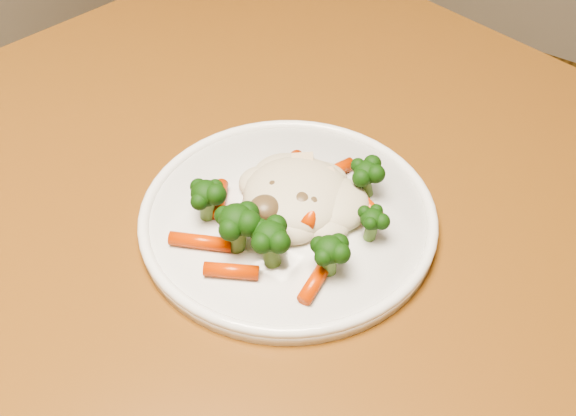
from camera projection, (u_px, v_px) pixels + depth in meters
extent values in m
cube|color=brown|center=(409.00, 284.00, 0.62)|extent=(1.23, 0.95, 0.04)
cube|color=brown|center=(280.00, 171.00, 1.29)|extent=(0.07, 0.07, 0.71)
cylinder|color=white|center=(288.00, 219.00, 0.64)|extent=(0.26, 0.26, 0.01)
ellipsoid|color=beige|center=(298.00, 187.00, 0.63)|extent=(0.11, 0.10, 0.04)
ellipsoid|color=black|center=(207.00, 202.00, 0.62)|extent=(0.04, 0.04, 0.04)
ellipsoid|color=black|center=(237.00, 230.00, 0.59)|extent=(0.05, 0.05, 0.04)
ellipsoid|color=black|center=(270.00, 246.00, 0.58)|extent=(0.04, 0.04, 0.04)
ellipsoid|color=black|center=(329.00, 258.00, 0.57)|extent=(0.04, 0.04, 0.04)
ellipsoid|color=black|center=(371.00, 226.00, 0.60)|extent=(0.03, 0.03, 0.03)
ellipsoid|color=black|center=(366.00, 180.00, 0.64)|extent=(0.04, 0.04, 0.03)
cylinder|color=#D73E05|center=(300.00, 172.00, 0.66)|extent=(0.04, 0.05, 0.01)
cylinder|color=#D73E05|center=(334.00, 171.00, 0.66)|extent=(0.03, 0.04, 0.01)
cylinder|color=#D73E05|center=(366.00, 205.00, 0.63)|extent=(0.04, 0.03, 0.01)
cylinder|color=#D73E05|center=(219.00, 199.00, 0.64)|extent=(0.03, 0.04, 0.01)
cylinder|color=#D73E05|center=(201.00, 242.00, 0.60)|extent=(0.05, 0.03, 0.01)
cylinder|color=#D73E05|center=(231.00, 271.00, 0.58)|extent=(0.04, 0.03, 0.01)
cylinder|color=#D73E05|center=(316.00, 280.00, 0.57)|extent=(0.02, 0.05, 0.01)
cylinder|color=#D73E05|center=(315.00, 208.00, 0.61)|extent=(0.02, 0.05, 0.01)
ellipsoid|color=brown|center=(299.00, 189.00, 0.63)|extent=(0.03, 0.03, 0.02)
ellipsoid|color=brown|center=(312.00, 203.00, 0.61)|extent=(0.02, 0.02, 0.01)
ellipsoid|color=brown|center=(276.00, 189.00, 0.63)|extent=(0.02, 0.02, 0.02)
ellipsoid|color=brown|center=(265.00, 208.00, 0.61)|extent=(0.03, 0.03, 0.02)
ellipsoid|color=brown|center=(301.00, 201.00, 0.61)|extent=(0.03, 0.03, 0.02)
cube|color=beige|center=(303.00, 162.00, 0.65)|extent=(0.02, 0.02, 0.01)
cube|color=beige|center=(329.00, 178.00, 0.64)|extent=(0.02, 0.02, 0.01)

